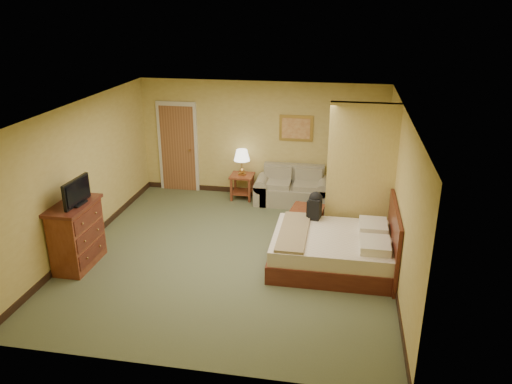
% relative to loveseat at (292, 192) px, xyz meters
% --- Properties ---
extents(floor, '(6.00, 6.00, 0.00)m').
position_rel_loveseat_xyz_m(floor, '(-0.77, -2.57, -0.27)').
color(floor, '#545C3B').
rests_on(floor, ground).
extents(ceiling, '(6.00, 6.00, 0.00)m').
position_rel_loveseat_xyz_m(ceiling, '(-0.77, -2.57, 2.33)').
color(ceiling, white).
rests_on(ceiling, back_wall).
extents(back_wall, '(5.50, 0.02, 2.60)m').
position_rel_loveseat_xyz_m(back_wall, '(-0.77, 0.43, 1.03)').
color(back_wall, tan).
rests_on(back_wall, floor).
extents(left_wall, '(0.02, 6.00, 2.60)m').
position_rel_loveseat_xyz_m(left_wall, '(-3.52, -2.57, 1.03)').
color(left_wall, tan).
rests_on(left_wall, floor).
extents(right_wall, '(0.02, 6.00, 2.60)m').
position_rel_loveseat_xyz_m(right_wall, '(1.98, -2.57, 1.03)').
color(right_wall, tan).
rests_on(right_wall, floor).
extents(partition, '(1.20, 0.15, 2.60)m').
position_rel_loveseat_xyz_m(partition, '(1.38, -1.65, 1.03)').
color(partition, tan).
rests_on(partition, floor).
extents(door, '(0.94, 0.16, 2.10)m').
position_rel_loveseat_xyz_m(door, '(-2.72, 0.39, 0.76)').
color(door, beige).
rests_on(door, floor).
extents(baseboard, '(5.50, 0.02, 0.12)m').
position_rel_loveseat_xyz_m(baseboard, '(-0.77, 0.42, -0.21)').
color(baseboard, black).
rests_on(baseboard, floor).
extents(loveseat, '(1.63, 0.76, 0.83)m').
position_rel_loveseat_xyz_m(loveseat, '(0.00, 0.00, 0.00)').
color(loveseat, gray).
rests_on(loveseat, floor).
extents(side_table, '(0.51, 0.51, 0.56)m').
position_rel_loveseat_xyz_m(side_table, '(-1.15, 0.08, 0.10)').
color(side_table, maroon).
rests_on(side_table, floor).
extents(table_lamp, '(0.35, 0.35, 0.58)m').
position_rel_loveseat_xyz_m(table_lamp, '(-1.15, 0.08, 0.74)').
color(table_lamp, '#B68743').
rests_on(table_lamp, side_table).
extents(coffee_table, '(0.69, 0.69, 0.40)m').
position_rel_loveseat_xyz_m(coffee_table, '(0.42, -1.20, 0.02)').
color(coffee_table, maroon).
rests_on(coffee_table, floor).
extents(wall_picture, '(0.74, 0.04, 0.57)m').
position_rel_loveseat_xyz_m(wall_picture, '(0.00, 0.40, 1.33)').
color(wall_picture, '#B78E3F').
rests_on(wall_picture, back_wall).
extents(dresser, '(0.55, 1.05, 1.12)m').
position_rel_loveseat_xyz_m(dresser, '(-3.25, -3.40, 0.30)').
color(dresser, maroon).
rests_on(dresser, floor).
extents(tv, '(0.19, 0.71, 0.44)m').
position_rel_loveseat_xyz_m(tv, '(-3.15, -3.40, 1.06)').
color(tv, black).
rests_on(tv, dresser).
extents(bed, '(2.06, 1.75, 1.13)m').
position_rel_loveseat_xyz_m(bed, '(1.04, -2.67, 0.04)').
color(bed, '#4A1A11').
rests_on(bed, floor).
extents(backpack, '(0.23, 0.32, 0.50)m').
position_rel_loveseat_xyz_m(backpack, '(0.61, -1.99, 0.55)').
color(backpack, black).
rests_on(backpack, bed).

